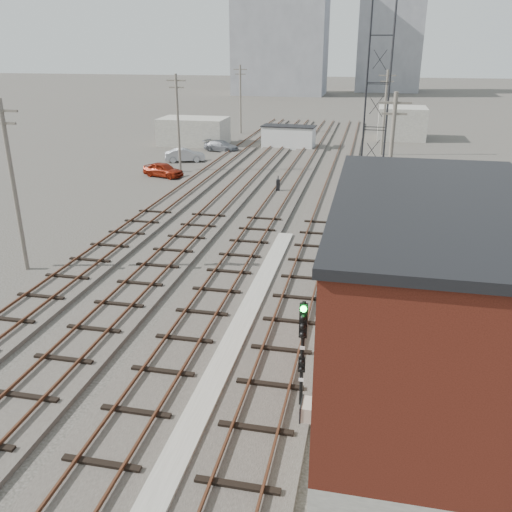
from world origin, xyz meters
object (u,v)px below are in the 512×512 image
(switch_stand, at_px, (278,185))
(site_trailer, at_px, (289,137))
(car_silver, at_px, (185,155))
(car_grey, at_px, (221,146))
(signal_mast, at_px, (302,349))
(car_red, at_px, (163,170))

(switch_stand, height_order, site_trailer, site_trailer)
(switch_stand, distance_m, car_silver, 15.87)
(car_grey, bearing_deg, signal_mast, -144.95)
(switch_stand, bearing_deg, car_silver, 123.79)
(signal_mast, bearing_deg, car_silver, 114.09)
(signal_mast, xyz_separation_m, car_red, (-17.00, 31.62, -1.68))
(car_silver, bearing_deg, switch_stand, -152.17)
(switch_stand, xyz_separation_m, car_red, (-11.38, 3.54, 0.05))
(site_trailer, distance_m, car_grey, 8.16)
(site_trailer, distance_m, car_silver, 13.88)
(switch_stand, bearing_deg, signal_mast, -92.50)
(car_silver, bearing_deg, signal_mast, -175.69)
(switch_stand, distance_m, car_red, 11.92)
(site_trailer, relative_size, car_grey, 1.51)
(signal_mast, distance_m, site_trailer, 49.66)
(car_grey, bearing_deg, car_silver, 178.01)
(car_grey, bearing_deg, site_trailer, -45.93)
(switch_stand, bearing_deg, site_trailer, 82.60)
(site_trailer, bearing_deg, car_silver, -129.07)
(car_red, bearing_deg, switch_stand, -90.31)
(switch_stand, bearing_deg, car_red, 148.91)
(switch_stand, relative_size, car_silver, 0.32)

